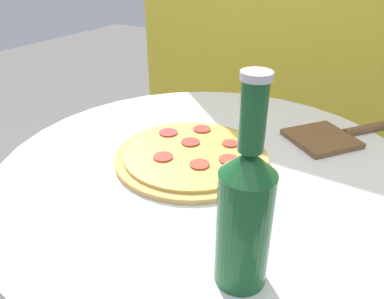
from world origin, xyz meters
TOP-DOWN VIEW (x-y plane):
  - table at (0.00, 0.00)m, footprint 0.80×0.80m
  - fence_panel at (0.00, 0.69)m, footprint 1.37×0.04m
  - pizza at (-0.04, 0.00)m, footprint 0.30×0.30m
  - beer_bottle at (0.17, -0.22)m, footprint 0.07×0.07m
  - pizza_paddle at (0.17, 0.24)m, footprint 0.21×0.25m

SIDE VIEW (x-z plane):
  - table at x=0.00m, z-range 0.16..0.91m
  - pizza_paddle at x=0.17m, z-range 0.74..0.76m
  - pizza at x=-0.04m, z-range 0.75..0.76m
  - beer_bottle at x=0.17m, z-range 0.72..0.98m
  - fence_panel at x=0.00m, z-range 0.00..1.79m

